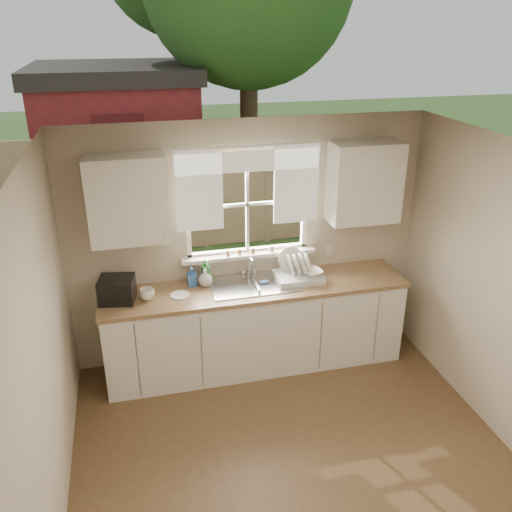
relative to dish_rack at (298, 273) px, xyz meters
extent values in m
plane|color=brown|center=(-0.46, -1.73, -0.98)|extent=(4.00, 4.00, 0.00)
cube|color=beige|center=(-0.46, 0.27, -0.40)|extent=(3.60, 0.02, 1.15)
cube|color=beige|center=(-0.46, 0.27, 1.35)|extent=(3.60, 0.02, 0.35)
cube|color=beige|center=(-1.66, 0.27, 0.67)|extent=(1.20, 0.02, 1.00)
cube|color=beige|center=(0.74, 0.27, 0.67)|extent=(1.20, 0.02, 1.00)
cube|color=beige|center=(-2.26, -1.73, 0.27)|extent=(0.02, 4.00, 2.50)
cube|color=silver|center=(-0.46, -1.73, 1.52)|extent=(3.60, 4.00, 0.02)
cube|color=white|center=(-0.46, 0.29, 0.17)|extent=(1.30, 0.06, 0.05)
cube|color=white|center=(-0.46, 0.29, 1.17)|extent=(1.30, 0.06, 0.05)
cube|color=white|center=(-1.06, 0.29, 0.67)|extent=(0.05, 0.06, 1.05)
cube|color=white|center=(0.14, 0.29, 0.67)|extent=(0.05, 0.06, 1.05)
cube|color=white|center=(-0.46, 0.29, 0.67)|extent=(0.03, 0.04, 1.00)
cube|color=white|center=(-0.46, 0.29, 0.67)|extent=(1.20, 0.04, 0.03)
cube|color=white|center=(-0.46, 0.23, 0.15)|extent=(1.38, 0.14, 0.04)
cylinder|color=white|center=(-0.46, 0.21, 1.27)|extent=(1.50, 0.02, 0.02)
cube|color=white|center=(-0.94, 0.22, 0.87)|extent=(0.45, 0.02, 0.80)
cube|color=white|center=(0.02, 0.22, 0.87)|extent=(0.45, 0.02, 0.80)
cube|color=white|center=(-0.46, 0.22, 1.12)|extent=(1.40, 0.02, 0.20)
cube|color=white|center=(-0.46, -0.05, -0.54)|extent=(3.00, 0.62, 0.87)
cube|color=#926F49|center=(-0.46, -0.05, -0.09)|extent=(3.04, 0.65, 0.04)
cube|color=white|center=(-1.61, 0.10, 0.87)|extent=(0.70, 0.33, 0.80)
cube|color=white|center=(0.69, 0.10, 0.87)|extent=(0.70, 0.33, 0.80)
cube|color=beige|center=(0.42, 0.26, 0.10)|extent=(0.08, 0.01, 0.12)
cylinder|color=brown|center=(-0.22, 0.21, 0.20)|extent=(0.04, 0.04, 0.06)
cylinder|color=brown|center=(-0.56, 0.21, 0.20)|extent=(0.04, 0.04, 0.06)
cylinder|color=brown|center=(-0.68, 0.21, 0.20)|extent=(0.04, 0.04, 0.06)
cylinder|color=brown|center=(-0.42, 0.21, 0.20)|extent=(0.04, 0.04, 0.06)
cube|color=#335421|center=(-0.46, 5.27, -1.00)|extent=(20.00, 10.00, 0.02)
cube|color=#987854|center=(-0.46, 3.27, -0.08)|extent=(8.00, 0.10, 1.80)
cube|color=#5B131B|center=(-1.66, 6.77, 0.12)|extent=(3.00, 3.00, 2.20)
cube|color=black|center=(-1.66, 6.77, 1.37)|extent=(3.20, 3.20, 0.30)
cylinder|color=#423021|center=(0.94, 6.27, 0.62)|extent=(0.36, 0.36, 3.20)
cube|color=#B7B7BC|center=(-0.46, -0.02, -0.15)|extent=(0.84, 0.46, 0.18)
cube|color=#B7B7BC|center=(-0.46, -0.02, -0.06)|extent=(0.88, 0.50, 0.01)
cube|color=#B7B7BC|center=(-0.46, -0.02, -0.09)|extent=(0.02, 0.41, 0.14)
cylinder|color=silver|center=(-0.46, 0.23, 0.04)|extent=(0.03, 0.03, 0.22)
cylinder|color=silver|center=(-0.46, 0.15, 0.15)|extent=(0.02, 0.18, 0.02)
sphere|color=silver|center=(-0.52, 0.23, -0.04)|extent=(0.05, 0.05, 0.05)
sphere|color=silver|center=(-0.40, 0.23, -0.04)|extent=(0.05, 0.05, 0.05)
cube|color=silver|center=(0.00, -0.01, -0.04)|extent=(0.47, 0.36, 0.06)
cylinder|color=white|center=(-0.05, 0.11, 0.11)|extent=(0.26, 0.08, 0.25)
cylinder|color=white|center=(-0.09, -0.01, 0.10)|extent=(0.07, 0.22, 0.22)
cylinder|color=white|center=(-0.03, -0.01, 0.10)|extent=(0.07, 0.22, 0.22)
cylinder|color=white|center=(0.03, -0.01, 0.10)|extent=(0.07, 0.22, 0.22)
cylinder|color=white|center=(0.09, -0.01, 0.10)|extent=(0.07, 0.22, 0.22)
imported|color=white|center=(0.13, -0.05, 0.02)|extent=(0.23, 0.23, 0.05)
imported|color=#297D33|center=(-0.92, 0.13, 0.06)|extent=(0.13, 0.13, 0.27)
imported|color=#2C5EA8|center=(-1.06, 0.13, 0.03)|extent=(0.09, 0.09, 0.20)
imported|color=beige|center=(-0.93, 0.08, 0.02)|extent=(0.15, 0.15, 0.18)
cylinder|color=white|center=(-1.21, -0.07, -0.06)|extent=(0.18, 0.18, 0.01)
imported|color=white|center=(-1.51, -0.07, -0.01)|extent=(0.15, 0.15, 0.11)
cube|color=black|center=(-1.78, -0.03, 0.05)|extent=(0.36, 0.33, 0.23)
camera|label=1|loc=(-1.58, -4.68, 2.38)|focal=38.00mm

